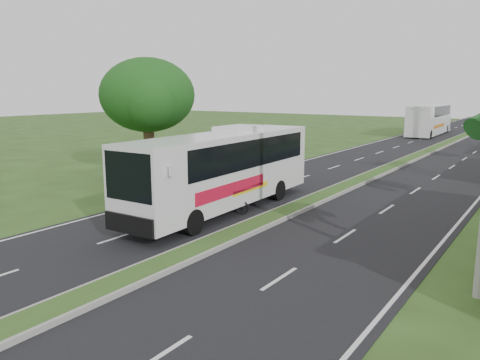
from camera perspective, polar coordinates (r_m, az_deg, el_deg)
The scene contains 8 objects.
ground at distance 16.03m, azimuth -6.21°, elevation -9.17°, with size 180.00×180.00×0.00m, color #2E4419.
road_asphalt at distance 33.32m, azimuth 16.92°, elevation 0.94°, with size 14.00×160.00×0.02m, color black.
median_strip at distance 33.30m, azimuth 16.93°, elevation 1.09°, with size 1.20×160.00×0.18m.
lane_edge_left at distance 35.89m, azimuth 6.71°, elevation 2.00°, with size 0.12×160.00×0.01m, color silver.
shade_tree at distance 30.70m, azimuth -11.34°, elevation 9.81°, with size 6.30×6.00×7.54m.
coach_bus_main at distance 21.38m, azimuth -1.85°, elevation 1.80°, with size 2.91×11.98×3.84m.
coach_bus_far at distance 63.53m, azimuth 22.12°, elevation 7.02°, with size 3.04×12.82×3.72m.
motorcyclist at distance 20.91m, azimuth -1.08°, elevation -1.99°, with size 1.69×1.00×2.25m.
Camera 1 is at (9.95, -11.32, 5.47)m, focal length 35.00 mm.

